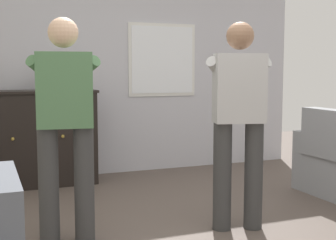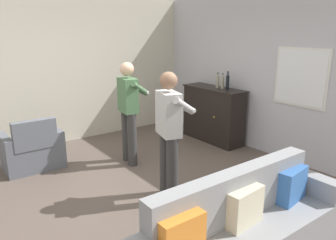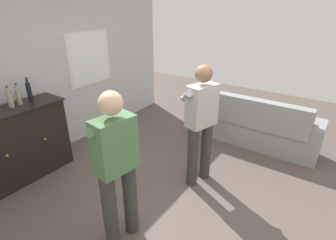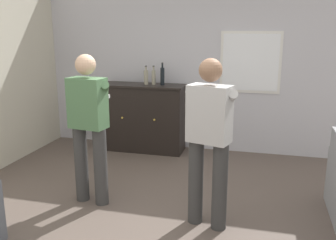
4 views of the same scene
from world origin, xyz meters
name	(u,v)px [view 3 (image 3 of 4)]	position (x,y,z in m)	size (l,w,h in m)	color
ground	(192,202)	(0.00, 0.00, 0.00)	(10.40, 10.40, 0.00)	brown
wall_back_with_window	(52,67)	(0.02, 2.66, 1.40)	(5.20, 0.15, 2.80)	silver
couch	(248,125)	(1.93, -0.03, 0.35)	(0.57, 2.33, 0.91)	gray
sideboard_cabinet	(19,144)	(-0.91, 2.30, 0.54)	(1.35, 0.49, 1.08)	black
bottle_wine_green	(18,96)	(-0.74, 2.34, 1.20)	(0.06, 0.06, 0.29)	gray
bottle_liquor_amber	(10,99)	(-0.86, 2.33, 1.20)	(0.07, 0.07, 0.29)	gray
bottle_spirits_clear	(29,92)	(-0.59, 2.32, 1.22)	(0.06, 0.06, 0.35)	black
person_standing_left	(116,164)	(-0.90, 0.38, 0.94)	(0.55, 0.50, 1.68)	#383838
person_standing_right	(200,121)	(0.46, 0.18, 0.94)	(0.54, 0.52, 1.68)	#383838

